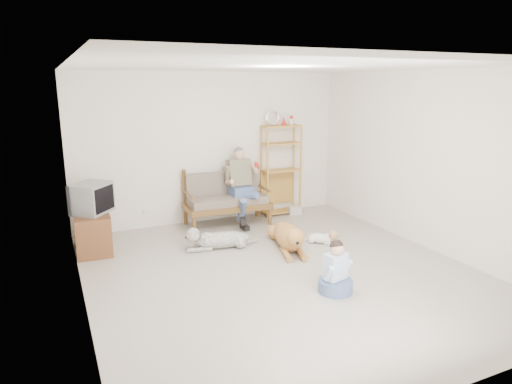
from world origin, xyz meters
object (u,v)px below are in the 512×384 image
etagere (281,169)px  loveseat (226,198)px  tv_stand (92,232)px  golden_retriever (289,237)px

etagere → loveseat: bearing=-172.3°
etagere → tv_stand: bearing=-170.5°
loveseat → golden_retriever: 1.68m
etagere → golden_retriever: 2.05m
loveseat → etagere: etagere is taller
tv_stand → golden_retriever: 3.00m
loveseat → golden_retriever: bearing=-73.1°
etagere → tv_stand: 3.64m
golden_retriever → loveseat: bearing=120.8°
loveseat → etagere: (1.20, 0.16, 0.40)m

